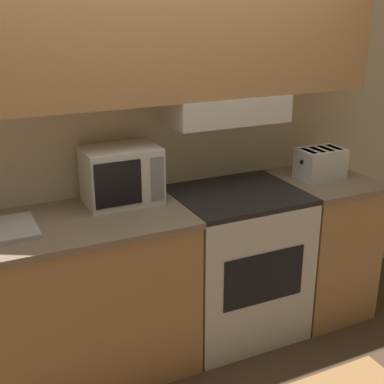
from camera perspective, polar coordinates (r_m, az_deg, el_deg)
ground_plane at (r=3.70m, az=-4.65°, el=-13.32°), size 16.00×16.00×0.00m
wall_back at (r=3.08m, az=-4.75°, el=11.10°), size 5.15×0.38×2.55m
lower_counter_main at (r=3.05m, az=-14.27°, el=-11.45°), size 1.48×0.67×0.93m
lower_counter_right_stub at (r=3.72m, az=13.37°, el=-5.37°), size 0.53×0.67×0.93m
stove_range at (r=3.39m, az=4.67°, el=-7.52°), size 0.75×0.65×0.93m
microwave at (r=3.02m, az=-7.52°, el=1.81°), size 0.42×0.29×0.32m
toaster at (r=3.52m, az=13.53°, el=2.99°), size 0.30×0.20×0.20m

